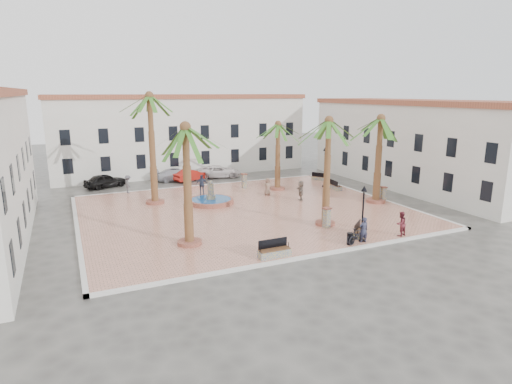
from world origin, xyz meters
TOP-DOWN VIEW (x-y plane):
  - ground at (0.00, 0.00)m, footprint 120.00×120.00m
  - plaza at (0.00, 0.00)m, footprint 26.00×22.00m
  - kerb_n at (0.00, 11.00)m, footprint 26.30×0.30m
  - kerb_s at (0.00, -11.00)m, footprint 26.30×0.30m
  - kerb_e at (13.00, 0.00)m, footprint 0.30×22.30m
  - kerb_w at (-13.00, 0.00)m, footprint 0.30×22.30m
  - building_north at (-0.00, 19.99)m, footprint 30.40×7.40m
  - building_east at (19.99, 2.00)m, footprint 7.40×26.40m
  - fountain at (-1.87, 3.33)m, footprint 3.99×3.99m
  - palm_nw at (-6.38, 5.41)m, footprint 5.26×5.26m
  - palm_sw at (-6.47, -6.10)m, footprint 5.12×5.12m
  - palm_s at (3.87, -6.14)m, footprint 4.70×4.70m
  - palm_e at (11.72, -2.33)m, footprint 5.53×5.53m
  - palm_ne at (6.06, 5.93)m, footprint 4.79×4.79m
  - bench_s at (-2.45, -10.32)m, footprint 2.01×0.62m
  - bench_se at (4.61, -9.32)m, footprint 1.75×1.59m
  - bench_e at (11.34, 3.44)m, footprint 0.74×1.88m
  - bench_ne at (12.38, 8.07)m, footprint 1.33×1.70m
  - lamppost_s at (4.03, -10.21)m, footprint 0.41×0.41m
  - lamppost_e at (10.95, 4.88)m, footprint 0.45×0.45m
  - bollard_se at (3.57, -6.76)m, footprint 0.64×0.64m
  - bollard_n at (3.20, 7.81)m, footprint 0.55×0.55m
  - bollard_e at (12.40, -2.52)m, footprint 0.59×0.59m
  - litter_bin at (2.96, -10.40)m, footprint 0.40×0.40m
  - cyclist_a at (4.02, -10.40)m, footprint 0.65×0.46m
  - bicycle_a at (3.54, -10.40)m, footprint 1.91×1.17m
  - cyclist_b at (7.15, -10.40)m, footprint 0.94×0.80m
  - bicycle_b at (3.52, -10.40)m, footprint 1.79×0.68m
  - pedestrian_fountain_a at (4.00, 4.01)m, footprint 0.85×0.58m
  - pedestrian_fountain_b at (-1.60, 6.94)m, footprint 1.19×0.68m
  - pedestrian_north at (-7.97, 10.40)m, footprint 0.77×1.20m
  - pedestrian_east at (5.90, 0.99)m, footprint 1.10×1.75m
  - car_black at (-9.69, 14.61)m, footprint 4.61×3.12m
  - car_red at (-0.60, 14.27)m, footprint 4.29×2.71m
  - car_silver at (-1.97, 14.94)m, footprint 4.91×2.40m
  - car_white at (2.98, 14.92)m, footprint 5.40×3.25m

SIDE VIEW (x-z plane):
  - ground at x=0.00m, z-range 0.00..0.00m
  - plaza at x=0.00m, z-range 0.00..0.15m
  - kerb_n at x=0.00m, z-range 0.00..0.16m
  - kerb_s at x=0.00m, z-range 0.00..0.16m
  - kerb_e at x=13.00m, z-range 0.00..0.16m
  - kerb_w at x=-13.00m, z-range 0.00..0.16m
  - bench_ne at x=12.38m, z-range -0.04..0.85m
  - bench_se at x=4.61m, z-range -0.06..0.90m
  - bench_e at x=11.34m, z-range -0.06..0.91m
  - fountain at x=-1.87m, z-range -0.60..1.46m
  - bench_s at x=-2.45m, z-range -0.08..0.98m
  - litter_bin at x=2.96m, z-range 0.15..0.92m
  - bicycle_a at x=3.54m, z-range 0.15..1.10m
  - car_red at x=-0.60m, z-range 0.00..1.33m
  - bicycle_b at x=3.52m, z-range 0.15..1.20m
  - car_silver at x=-1.97m, z-range 0.00..1.37m
  - car_white at x=2.98m, z-range 0.00..1.40m
  - car_black at x=-9.69m, z-range 0.00..1.46m
  - bollard_e at x=12.40m, z-range 0.17..1.56m
  - bollard_se at x=3.57m, z-range 0.18..1.67m
  - bollard_n at x=3.20m, z-range 0.18..1.68m
  - pedestrian_fountain_a at x=4.00m, z-range 0.15..1.82m
  - cyclist_a at x=4.02m, z-range 0.15..1.84m
  - cyclist_b at x=7.15m, z-range 0.15..1.86m
  - pedestrian_north at x=-7.97m, z-range 0.15..1.92m
  - pedestrian_east at x=5.90m, z-range 0.15..1.95m
  - pedestrian_fountain_b at x=-1.60m, z-range 0.15..2.07m
  - lamppost_s at x=4.03m, z-range 0.81..4.56m
  - lamppost_e at x=10.95m, z-range 0.89..5.07m
  - building_east at x=19.99m, z-range 0.02..9.02m
  - building_north at x=0.00m, z-range 0.02..9.52m
  - palm_ne at x=6.06m, z-range 2.49..9.38m
  - palm_e at x=11.72m, z-range 2.78..10.58m
  - palm_sw at x=-6.47m, z-range 2.88..10.77m
  - palm_s at x=3.87m, z-range 3.00..10.99m
  - palm_nw at x=-6.38m, z-range 3.68..13.37m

